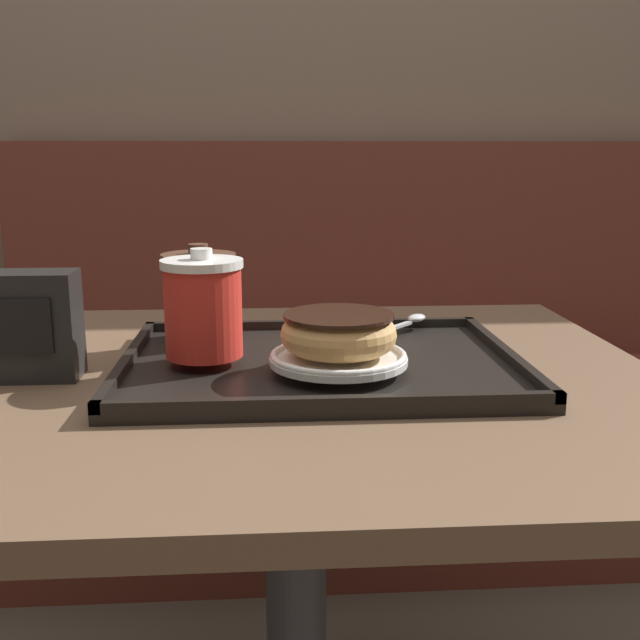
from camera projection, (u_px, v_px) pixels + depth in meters
name	position (u px, v px, depth m)	size (l,w,h in m)	color
wall_behind	(278.00, 60.00, 1.89)	(8.00, 0.05, 2.40)	#7A6656
booth_bench	(348.00, 422.00, 1.86)	(1.67, 0.44, 1.00)	brown
cafe_table	(295.00, 498.00, 0.96)	(0.91, 0.79, 0.71)	brown
serving_tray	(320.00, 364.00, 0.93)	(0.48, 0.37, 0.02)	black
coffee_cup_front	(203.00, 307.00, 0.90)	(0.10, 0.10, 0.13)	red
coffee_cup_rear	(200.00, 292.00, 1.02)	(0.10, 0.10, 0.12)	red
plate_with_chocolate_donut	(338.00, 358.00, 0.87)	(0.16, 0.16, 0.01)	white
donut_chocolate_glazed	(339.00, 333.00, 0.87)	(0.14, 0.14, 0.05)	tan
spoon	(406.00, 322.00, 1.07)	(0.12, 0.13, 0.01)	silver
napkin_dispenser	(32.00, 326.00, 0.89)	(0.11, 0.06, 0.13)	black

